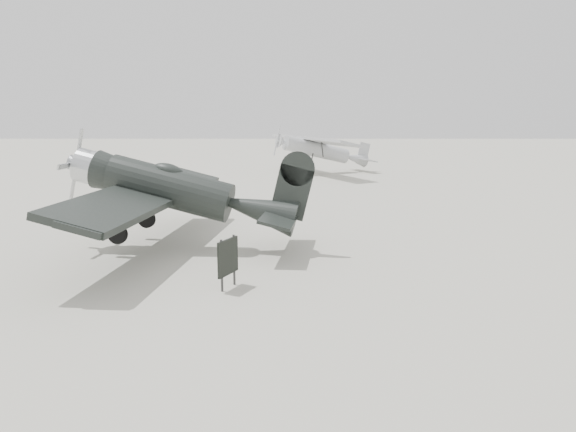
% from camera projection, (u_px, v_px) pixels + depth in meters
% --- Properties ---
extents(ground, '(160.00, 160.00, 0.00)m').
position_uv_depth(ground, '(290.00, 267.00, 17.03)').
color(ground, '#ACAA99').
rests_on(ground, ground).
extents(lowwing_monoplane, '(8.30, 11.61, 3.73)m').
position_uv_depth(lowwing_monoplane, '(181.00, 192.00, 19.05)').
color(lowwing_monoplane, black).
rests_on(lowwing_monoplane, ground).
extents(highwing_monoplane, '(8.39, 10.86, 3.18)m').
position_uv_depth(highwing_monoplane, '(320.00, 147.00, 42.25)').
color(highwing_monoplane, '#9DA0A2').
rests_on(highwing_monoplane, ground).
extents(sign_board, '(0.46, 0.91, 1.40)m').
position_uv_depth(sign_board, '(228.00, 258.00, 14.91)').
color(sign_board, '#333333').
rests_on(sign_board, ground).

